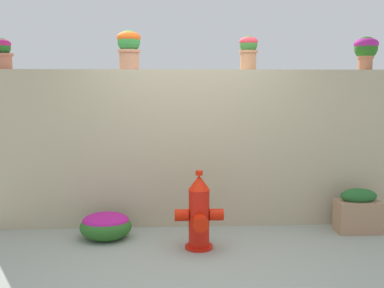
% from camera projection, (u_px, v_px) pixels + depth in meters
% --- Properties ---
extents(ground_plane, '(24.00, 24.00, 0.00)m').
position_uv_depth(ground_plane, '(196.00, 260.00, 4.73)').
color(ground_plane, gray).
extents(stone_wall, '(5.17, 0.33, 1.97)m').
position_uv_depth(stone_wall, '(190.00, 148.00, 5.87)').
color(stone_wall, tan).
rests_on(stone_wall, ground).
extents(potted_plant_0, '(0.28, 0.28, 0.38)m').
position_uv_depth(potted_plant_0, '(1.00, 52.00, 5.62)').
color(potted_plant_0, '#C06B50').
rests_on(potted_plant_0, stone_wall).
extents(potted_plant_1, '(0.29, 0.29, 0.48)m').
position_uv_depth(potted_plant_1, '(129.00, 46.00, 5.65)').
color(potted_plant_1, tan).
rests_on(potted_plant_1, stone_wall).
extents(potted_plant_2, '(0.23, 0.23, 0.42)m').
position_uv_depth(potted_plant_2, '(248.00, 50.00, 5.75)').
color(potted_plant_2, tan).
rests_on(potted_plant_2, stone_wall).
extents(potted_plant_3, '(0.31, 0.31, 0.42)m').
position_uv_depth(potted_plant_3, '(366.00, 49.00, 5.86)').
color(potted_plant_3, '#B96F4B').
rests_on(potted_plant_3, stone_wall).
extents(fire_hydrant, '(0.53, 0.44, 0.87)m').
position_uv_depth(fire_hydrant, '(199.00, 214.00, 5.01)').
color(fire_hydrant, red).
rests_on(fire_hydrant, ground).
extents(flower_bush_left, '(0.60, 0.54, 0.32)m').
position_uv_depth(flower_bush_left, '(106.00, 225.00, 5.37)').
color(flower_bush_left, '#2A6123').
rests_on(flower_bush_left, ground).
extents(planter_box, '(0.52, 0.29, 0.54)m').
position_uv_depth(planter_box, '(358.00, 211.00, 5.60)').
color(planter_box, '#A1795A').
rests_on(planter_box, ground).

